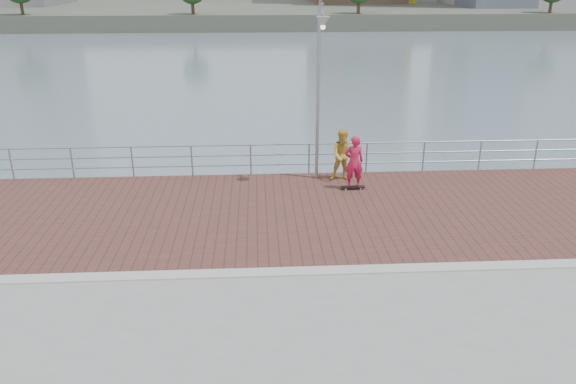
{
  "coord_description": "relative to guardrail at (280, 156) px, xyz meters",
  "views": [
    {
      "loc": [
        -0.78,
        -11.75,
        6.78
      ],
      "look_at": [
        0.0,
        2.0,
        1.3
      ],
      "focal_mm": 35.0,
      "sensor_mm": 36.0,
      "label": 1
    }
  ],
  "objects": [
    {
      "name": "bystander",
      "position": [
        2.13,
        -0.76,
        0.22
      ],
      "size": [
        0.91,
        0.73,
        1.78
      ],
      "primitive_type": "imported",
      "rotation": [
        0.0,
        0.0,
        -0.06
      ],
      "color": "gold",
      "rests_on": "brick_lane"
    },
    {
      "name": "far_shore",
      "position": [
        -0.0,
        115.5,
        -1.44
      ],
      "size": [
        320.0,
        95.0,
        2.5
      ],
      "primitive_type": "cube",
      "color": "#4C5142",
      "rests_on": "ground"
    },
    {
      "name": "curb",
      "position": [
        -0.0,
        -7.0,
        -0.66
      ],
      "size": [
        40.0,
        0.4,
        0.06
      ],
      "primitive_type": "cube",
      "color": "#B7B5AD",
      "rests_on": "seawall"
    },
    {
      "name": "brick_lane",
      "position": [
        -0.0,
        -3.4,
        -0.68
      ],
      "size": [
        40.0,
        6.8,
        0.02
      ],
      "primitive_type": "cube",
      "color": "brown",
      "rests_on": "seawall"
    },
    {
      "name": "guardrail",
      "position": [
        0.0,
        0.0,
        0.0
      ],
      "size": [
        39.06,
        0.06,
        1.13
      ],
      "color": "#8C9EA8",
      "rests_on": "brick_lane"
    },
    {
      "name": "skateboarder",
      "position": [
        2.34,
        -1.64,
        0.28
      ],
      "size": [
        0.65,
        0.44,
        1.74
      ],
      "primitive_type": "imported",
      "rotation": [
        0.0,
        0.0,
        3.18
      ],
      "color": "#CC1B41",
      "rests_on": "skateboard"
    },
    {
      "name": "skateboard",
      "position": [
        2.34,
        -1.64,
        -0.6
      ],
      "size": [
        0.78,
        0.23,
        0.09
      ],
      "rotation": [
        0.0,
        0.0,
        0.04
      ],
      "color": "black",
      "rests_on": "brick_lane"
    },
    {
      "name": "street_lamp",
      "position": [
        1.25,
        -0.92,
        3.41
      ],
      "size": [
        0.42,
        1.23,
        5.78
      ],
      "color": "gray",
      "rests_on": "brick_lane"
    },
    {
      "name": "water",
      "position": [
        -0.0,
        -7.0,
        -2.69
      ],
      "size": [
        400.0,
        400.0,
        0.0
      ],
      "primitive_type": "plane",
      "color": "slate",
      "rests_on": "ground"
    }
  ]
}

